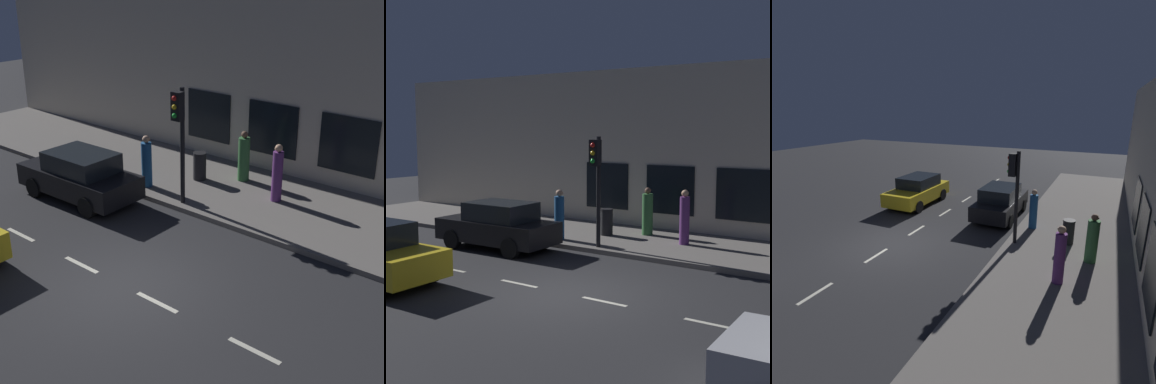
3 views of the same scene
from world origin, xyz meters
TOP-DOWN VIEW (x-y plane):
  - ground_plane at (0.00, 0.00)m, footprint 60.00×60.00m
  - sidewalk at (6.25, 0.00)m, footprint 4.50×32.00m
  - building_facade at (8.80, 0.00)m, footprint 0.65×32.00m
  - lane_centre_line at (0.00, -1.00)m, footprint 0.12×27.20m
  - traffic_light at (4.24, 1.97)m, footprint 0.49×0.32m
  - parked_car_2 at (2.76, 4.89)m, footprint 1.92×4.12m
  - pedestrian_0 at (7.11, 1.63)m, footprint 0.44×0.44m
  - pedestrian_1 at (6.32, -0.17)m, footprint 0.44×0.44m
  - pedestrian_2 at (4.63, 3.76)m, footprint 0.49×0.49m
  - trash_bin at (6.22, 2.81)m, footprint 0.46×0.46m

SIDE VIEW (x-z plane):
  - ground_plane at x=0.00m, z-range 0.00..0.00m
  - lane_centre_line at x=0.00m, z-range 0.00..0.01m
  - sidewalk at x=6.25m, z-range 0.00..0.15m
  - trash_bin at x=6.22m, z-range 0.15..1.11m
  - parked_car_2 at x=2.76m, z-range 0.00..1.58m
  - pedestrian_0 at x=7.11m, z-range 0.08..1.80m
  - pedestrian_2 at x=4.63m, z-range 0.09..1.83m
  - pedestrian_1 at x=6.32m, z-range 0.10..1.93m
  - traffic_light at x=4.24m, z-range 0.82..4.41m
  - building_facade at x=8.80m, z-range -0.01..6.32m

